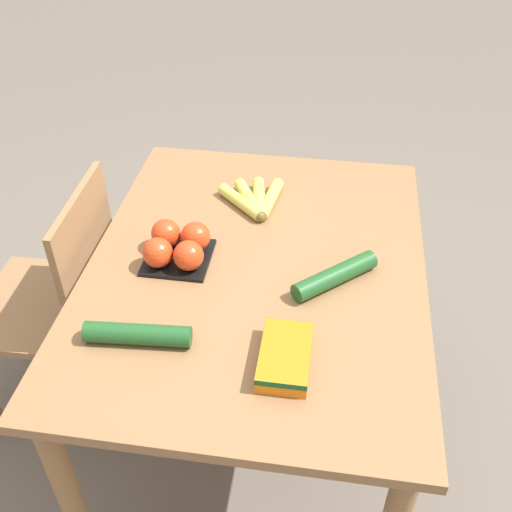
{
  "coord_description": "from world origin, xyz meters",
  "views": [
    {
      "loc": [
        -1.22,
        -0.18,
        1.79
      ],
      "look_at": [
        0.0,
        0.0,
        0.78
      ],
      "focal_mm": 42.0,
      "sensor_mm": 36.0,
      "label": 1
    }
  ],
  "objects_px": {
    "carrot_bag": "(285,356)",
    "cucumber_far": "(138,334)",
    "banana_bunch": "(255,200)",
    "tomato_pack": "(177,246)",
    "cucumber_near": "(335,276)",
    "chair": "(61,303)"
  },
  "relations": [
    {
      "from": "banana_bunch",
      "to": "tomato_pack",
      "type": "relative_size",
      "value": 1.17
    },
    {
      "from": "tomato_pack",
      "to": "cucumber_far",
      "type": "relative_size",
      "value": 0.7
    },
    {
      "from": "carrot_bag",
      "to": "cucumber_far",
      "type": "bearing_deg",
      "value": 87.52
    },
    {
      "from": "banana_bunch",
      "to": "cucumber_far",
      "type": "xyz_separation_m",
      "value": [
        -0.6,
        0.19,
        0.01
      ]
    },
    {
      "from": "cucumber_far",
      "to": "cucumber_near",
      "type": "bearing_deg",
      "value": -58.33
    },
    {
      "from": "carrot_bag",
      "to": "cucumber_far",
      "type": "relative_size",
      "value": 0.74
    },
    {
      "from": "cucumber_near",
      "to": "cucumber_far",
      "type": "relative_size",
      "value": 0.87
    },
    {
      "from": "cucumber_far",
      "to": "carrot_bag",
      "type": "bearing_deg",
      "value": -92.48
    },
    {
      "from": "tomato_pack",
      "to": "banana_bunch",
      "type": "bearing_deg",
      "value": -30.5
    },
    {
      "from": "chair",
      "to": "cucumber_far",
      "type": "relative_size",
      "value": 3.51
    },
    {
      "from": "banana_bunch",
      "to": "tomato_pack",
      "type": "xyz_separation_m",
      "value": [
        -0.29,
        0.17,
        0.03
      ]
    },
    {
      "from": "tomato_pack",
      "to": "cucumber_far",
      "type": "height_order",
      "value": "tomato_pack"
    },
    {
      "from": "tomato_pack",
      "to": "carrot_bag",
      "type": "distance_m",
      "value": 0.46
    },
    {
      "from": "chair",
      "to": "banana_bunch",
      "type": "distance_m",
      "value": 0.7
    },
    {
      "from": "carrot_bag",
      "to": "cucumber_near",
      "type": "height_order",
      "value": "cucumber_near"
    },
    {
      "from": "banana_bunch",
      "to": "cucumber_near",
      "type": "height_order",
      "value": "cucumber_near"
    },
    {
      "from": "banana_bunch",
      "to": "cucumber_near",
      "type": "distance_m",
      "value": 0.41
    },
    {
      "from": "chair",
      "to": "cucumber_far",
      "type": "xyz_separation_m",
      "value": [
        -0.36,
        -0.4,
        0.3
      ]
    },
    {
      "from": "banana_bunch",
      "to": "cucumber_far",
      "type": "relative_size",
      "value": 0.82
    },
    {
      "from": "tomato_pack",
      "to": "cucumber_near",
      "type": "distance_m",
      "value": 0.43
    },
    {
      "from": "banana_bunch",
      "to": "tomato_pack",
      "type": "bearing_deg",
      "value": 149.5
    },
    {
      "from": "cucumber_near",
      "to": "chair",
      "type": "bearing_deg",
      "value": 84.3
    }
  ]
}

